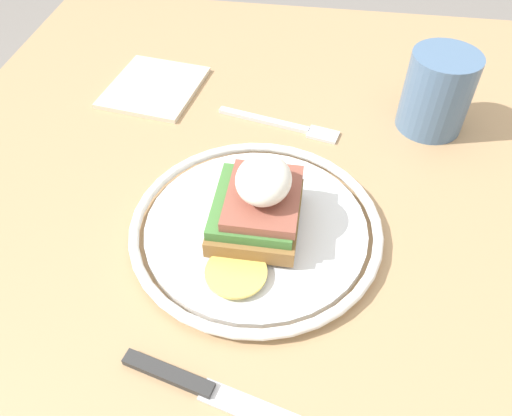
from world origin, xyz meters
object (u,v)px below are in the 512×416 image
Objects in this scene: plate at (256,227)px; napkin at (154,87)px; sandwich at (257,203)px; fork at (284,125)px; knife at (207,390)px; cup at (438,91)px.

napkin is at bearing -143.08° from plate.
sandwich is 0.92× the size of fork.
plate is at bearing 36.92° from napkin.
fork is at bearing 177.48° from sandwich.
sandwich is 0.81× the size of knife.
cup is 0.75× the size of napkin.
knife is 0.42m from cup.
cup is (-0.20, 0.18, 0.01)m from sandwich.
fork is at bearing 176.30° from knife.
sandwich is at bearing 37.10° from napkin.
sandwich is 0.18m from fork.
fork is 0.34m from knife.
sandwich is at bearing 97.61° from plate.
sandwich is at bearing 175.08° from knife.
sandwich is at bearing -41.97° from cup.
sandwich is 1.11× the size of napkin.
plate is 0.17m from fork.
knife is (0.16, -0.01, -0.04)m from sandwich.
plate is at bearing -2.87° from fork.
cup is at bearing 137.89° from plate.
plate reaches higher than fork.
cup reaches higher than fork.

